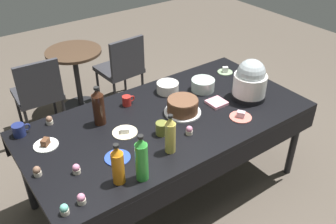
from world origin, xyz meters
The scene contains 28 objects.
ground centered at (0.00, 0.00, 0.00)m, with size 9.00×9.00×0.00m, color brown.
potluck_table centered at (0.00, 0.00, 0.69)m, with size 2.20×1.10×0.75m.
frosted_layer_cake centered at (0.13, -0.01, 0.81)m, with size 0.29×0.29×0.12m.
slow_cooker centered at (0.71, -0.15, 0.91)m, with size 0.28×0.28×0.34m.
glass_salad_bowl centered at (0.49, 0.17, 0.80)m, with size 0.20×0.20×0.10m, color #B2C6BC.
ceramic_snack_bowl centered at (0.23, 0.32, 0.79)m, with size 0.19×0.19×0.09m, color silver.
dessert_plate_cream centered at (-0.37, 0.02, 0.76)m, with size 0.18×0.18×0.04m.
dessert_plate_sage centered at (0.87, 0.30, 0.76)m, with size 0.14×0.14×0.06m.
dessert_plate_white centered at (-0.88, 0.21, 0.76)m, with size 0.17×0.17×0.05m.
dessert_plate_coral centered at (0.45, -0.33, 0.76)m, with size 0.17×0.17×0.05m.
dessert_plate_cobalt centered at (-0.55, -0.19, 0.76)m, with size 0.17×0.17×0.05m.
cupcake_cocoa centered at (0.00, -0.26, 0.78)m, with size 0.05×0.05×0.07m.
cupcake_mint centered at (-0.90, -0.42, 0.78)m, with size 0.05×0.05×0.07m.
cupcake_rose centered at (-1.01, -0.43, 0.78)m, with size 0.05×0.05×0.07m.
cupcake_lemon centered at (-0.76, 0.45, 0.78)m, with size 0.05×0.05×0.07m.
cupcake_berry centered at (-0.82, -0.17, 0.78)m, with size 0.05×0.05×0.07m.
cupcake_vanilla centered at (-1.03, -0.05, 0.78)m, with size 0.05×0.05×0.07m.
soda_bottle_ginger_ale centered at (-0.22, -0.33, 0.88)m, with size 0.07×0.07×0.29m.
soda_bottle_cola centered at (-0.45, 0.24, 0.89)m, with size 0.09×0.09×0.31m.
soda_bottle_orange_juice centered at (-0.64, -0.39, 0.88)m, with size 0.08×0.08×0.28m.
soda_bottle_lime_soda centered at (-0.51, -0.45, 0.90)m, with size 0.08×0.08×0.32m.
coffee_mug_red centered at (-0.16, 0.34, 0.79)m, with size 0.11×0.07×0.08m.
coffee_mug_olive centered at (-0.15, -0.14, 0.80)m, with size 0.13×0.09×0.09m.
coffee_mug_navy centered at (-0.99, 0.43, 0.79)m, with size 0.13×0.09×0.09m.
paper_napkin_stack centered at (0.43, -0.07, 0.76)m, with size 0.14×0.14×0.02m, color pink.
maroon_chair_left centered at (-0.55, 1.45, 0.49)m, with size 0.46×0.46×0.85m.
maroon_chair_right centered at (0.40, 1.45, 0.49)m, with size 0.47×0.47×0.85m.
round_cafe_table centered at (-0.05, 1.67, 0.50)m, with size 0.60×0.60×0.72m.
Camera 1 is at (-1.36, -1.89, 2.33)m, focal length 39.33 mm.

